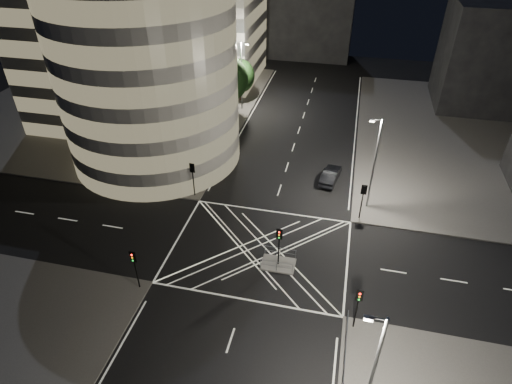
% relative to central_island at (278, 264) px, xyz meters
% --- Properties ---
extents(ground, '(120.00, 120.00, 0.00)m').
position_rel_central_island_xyz_m(ground, '(-2.00, 1.50, -0.07)').
color(ground, black).
rests_on(ground, ground).
extents(sidewalk_far_left, '(42.00, 42.00, 0.15)m').
position_rel_central_island_xyz_m(sidewalk_far_left, '(-31.00, 28.50, 0.00)').
color(sidewalk_far_left, '#585653').
rests_on(sidewalk_far_left, ground).
extents(central_island, '(3.00, 2.00, 0.15)m').
position_rel_central_island_xyz_m(central_island, '(0.00, 0.00, 0.00)').
color(central_island, slate).
rests_on(central_island, ground).
extents(office_tower_curved, '(30.00, 29.00, 27.20)m').
position_rel_central_island_xyz_m(office_tower_curved, '(-22.74, 20.24, 12.58)').
color(office_tower_curved, gray).
rests_on(office_tower_curved, sidewalk_far_left).
extents(office_block_rear, '(24.00, 16.00, 22.00)m').
position_rel_central_island_xyz_m(office_block_rear, '(-24.00, 43.50, 11.07)').
color(office_block_rear, gray).
rests_on(office_block_rear, sidewalk_far_left).
extents(building_right_far, '(14.00, 12.00, 15.00)m').
position_rel_central_island_xyz_m(building_right_far, '(24.00, 41.50, 7.58)').
color(building_right_far, black).
rests_on(building_right_far, sidewalk_far_right).
extents(building_far_end, '(18.00, 8.00, 18.00)m').
position_rel_central_island_xyz_m(building_far_end, '(-6.00, 59.50, 8.93)').
color(building_far_end, black).
rests_on(building_far_end, ground).
extents(tree_a, '(4.81, 4.81, 6.87)m').
position_rel_central_island_xyz_m(tree_a, '(-12.50, 10.50, 4.17)').
color(tree_a, black).
rests_on(tree_a, sidewalk_far_left).
extents(tree_b, '(4.10, 4.10, 7.24)m').
position_rel_central_island_xyz_m(tree_b, '(-12.50, 16.50, 4.94)').
color(tree_b, black).
rests_on(tree_b, sidewalk_far_left).
extents(tree_c, '(4.49, 4.49, 6.86)m').
position_rel_central_island_xyz_m(tree_c, '(-12.50, 22.50, 4.35)').
color(tree_c, black).
rests_on(tree_c, sidewalk_far_left).
extents(tree_d, '(5.38, 5.38, 8.68)m').
position_rel_central_island_xyz_m(tree_d, '(-12.50, 28.50, 5.65)').
color(tree_d, black).
rests_on(tree_d, sidewalk_far_left).
extents(tree_e, '(4.46, 4.46, 6.49)m').
position_rel_central_island_xyz_m(tree_e, '(-12.50, 34.50, 4.00)').
color(tree_e, black).
rests_on(tree_e, sidewalk_far_left).
extents(traffic_signal_fl, '(0.55, 0.22, 4.00)m').
position_rel_central_island_xyz_m(traffic_signal_fl, '(-10.80, 8.30, 2.84)').
color(traffic_signal_fl, black).
rests_on(traffic_signal_fl, sidewalk_far_left).
extents(traffic_signal_nl, '(0.55, 0.22, 4.00)m').
position_rel_central_island_xyz_m(traffic_signal_nl, '(-10.80, -5.30, 2.84)').
color(traffic_signal_nl, black).
rests_on(traffic_signal_nl, sidewalk_near_left).
extents(traffic_signal_fr, '(0.55, 0.22, 4.00)m').
position_rel_central_island_xyz_m(traffic_signal_fr, '(6.80, 8.30, 2.84)').
color(traffic_signal_fr, black).
rests_on(traffic_signal_fr, sidewalk_far_right).
extents(traffic_signal_nr, '(0.55, 0.22, 4.00)m').
position_rel_central_island_xyz_m(traffic_signal_nr, '(6.80, -5.30, 2.84)').
color(traffic_signal_nr, black).
rests_on(traffic_signal_nr, sidewalk_near_right).
extents(traffic_signal_island, '(0.55, 0.22, 4.00)m').
position_rel_central_island_xyz_m(traffic_signal_island, '(0.00, 0.00, 2.84)').
color(traffic_signal_island, black).
rests_on(traffic_signal_island, central_island).
extents(street_lamp_left_near, '(1.25, 0.25, 10.00)m').
position_rel_central_island_xyz_m(street_lamp_left_near, '(-11.44, 13.50, 5.47)').
color(street_lamp_left_near, slate).
rests_on(street_lamp_left_near, sidewalk_far_left).
extents(street_lamp_left_far, '(1.25, 0.25, 10.00)m').
position_rel_central_island_xyz_m(street_lamp_left_far, '(-11.44, 31.50, 5.47)').
color(street_lamp_left_far, slate).
rests_on(street_lamp_left_far, sidewalk_far_left).
extents(street_lamp_right_far, '(1.25, 0.25, 10.00)m').
position_rel_central_island_xyz_m(street_lamp_right_far, '(7.44, 10.50, 5.47)').
color(street_lamp_right_far, slate).
rests_on(street_lamp_right_far, sidewalk_far_right).
extents(street_lamp_right_near, '(1.25, 0.25, 10.00)m').
position_rel_central_island_xyz_m(street_lamp_right_near, '(7.44, -12.50, 5.47)').
color(street_lamp_right_near, slate).
rests_on(street_lamp_right_near, sidewalk_near_right).
extents(railing_island_south, '(2.80, 0.06, 1.10)m').
position_rel_central_island_xyz_m(railing_island_south, '(0.00, -0.90, 0.62)').
color(railing_island_south, slate).
rests_on(railing_island_south, central_island).
extents(railing_island_north, '(2.80, 0.06, 1.10)m').
position_rel_central_island_xyz_m(railing_island_north, '(0.00, 0.90, 0.62)').
color(railing_island_north, slate).
rests_on(railing_island_north, central_island).
extents(sedan, '(2.37, 4.88, 1.54)m').
position_rel_central_island_xyz_m(sedan, '(3.32, 14.65, 0.70)').
color(sedan, black).
rests_on(sedan, ground).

